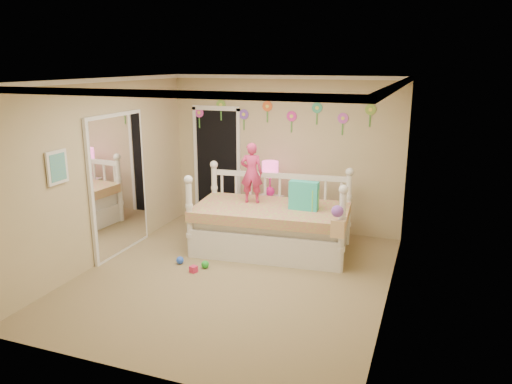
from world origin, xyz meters
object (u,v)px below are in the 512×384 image
at_px(daybed, 271,211).
at_px(table_lamp, 270,173).
at_px(child, 252,173).
at_px(nightstand, 270,215).

xyz_separation_m(daybed, table_lamp, (-0.27, 0.72, 0.41)).
height_order(child, table_lamp, child).
height_order(child, nightstand, child).
relative_size(nightstand, table_lamp, 1.11).
bearing_deg(daybed, table_lamp, 104.84).
distance_m(daybed, nightstand, 0.83).
distance_m(child, nightstand, 1.05).
xyz_separation_m(child, table_lamp, (0.09, 0.62, -0.13)).
bearing_deg(nightstand, table_lamp, 9.75).
bearing_deg(daybed, nightstand, 104.84).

